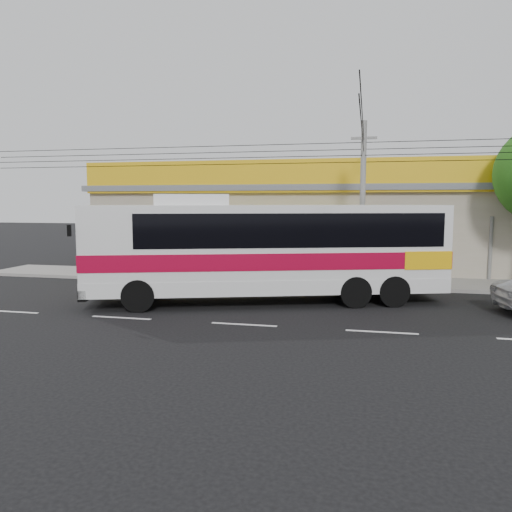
{
  "coord_description": "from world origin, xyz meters",
  "views": [
    {
      "loc": [
        3.53,
        -16.66,
        3.66
      ],
      "look_at": [
        -0.64,
        2.0,
        1.57
      ],
      "focal_mm": 35.0,
      "sensor_mm": 36.0,
      "label": 1
    }
  ],
  "objects_px": {
    "coach_bus": "(272,245)",
    "motorbike_dark": "(139,260)",
    "motorbike_red": "(185,267)",
    "utility_pole": "(364,151)"
  },
  "relations": [
    {
      "from": "motorbike_red",
      "to": "coach_bus",
      "type": "bearing_deg",
      "value": -155.7
    },
    {
      "from": "motorbike_red",
      "to": "utility_pole",
      "type": "bearing_deg",
      "value": -122.4
    },
    {
      "from": "motorbike_red",
      "to": "motorbike_dark",
      "type": "distance_m",
      "value": 3.63
    },
    {
      "from": "coach_bus",
      "to": "utility_pole",
      "type": "bearing_deg",
      "value": 27.83
    },
    {
      "from": "motorbike_dark",
      "to": "utility_pole",
      "type": "relative_size",
      "value": 0.05
    },
    {
      "from": "utility_pole",
      "to": "motorbike_dark",
      "type": "bearing_deg",
      "value": 165.86
    },
    {
      "from": "coach_bus",
      "to": "motorbike_red",
      "type": "bearing_deg",
      "value": 121.01
    },
    {
      "from": "coach_bus",
      "to": "motorbike_dark",
      "type": "height_order",
      "value": "coach_bus"
    },
    {
      "from": "coach_bus",
      "to": "motorbike_red",
      "type": "xyz_separation_m",
      "value": [
        -4.97,
        4.32,
        -1.52
      ]
    },
    {
      "from": "coach_bus",
      "to": "utility_pole",
      "type": "relative_size",
      "value": 0.38
    }
  ]
}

